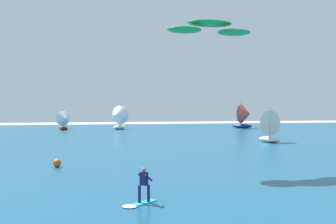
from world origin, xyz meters
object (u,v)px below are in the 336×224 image
at_px(kitesurfer, 141,191).
at_px(kite, 210,28).
at_px(sailboat_heeled_over, 267,126).
at_px(marker_buoy, 57,163).
at_px(sailboat_anchored_offshore, 118,117).
at_px(sailboat_far_left, 245,116).
at_px(sailboat_trailing, 64,120).

bearing_deg(kitesurfer, kite, 57.38).
xyz_separation_m(sailboat_heeled_over, marker_buoy, (-23.69, -16.15, -1.73)).
bearing_deg(sailboat_heeled_over, sailboat_anchored_offshore, 120.69).
bearing_deg(sailboat_heeled_over, marker_buoy, -145.72).
distance_m(kitesurfer, kite, 14.47).
relative_size(kitesurfer, sailboat_heeled_over, 0.42).
bearing_deg(sailboat_far_left, sailboat_trailing, 178.86).
distance_m(kitesurfer, sailboat_heeled_over, 33.65).
xyz_separation_m(kitesurfer, sailboat_trailing, (-8.60, 56.99, 1.23)).
relative_size(kitesurfer, kite, 0.29).
height_order(kite, sailboat_anchored_offshore, kite).
bearing_deg(kite, sailboat_far_left, 66.22).
relative_size(kite, sailboat_far_left, 1.18).
bearing_deg(kitesurfer, marker_buoy, 113.11).
relative_size(kitesurfer, marker_buoy, 3.07).
bearing_deg(sailboat_anchored_offshore, marker_buoy, -98.11).
height_order(sailboat_heeled_over, marker_buoy, sailboat_heeled_over).
height_order(sailboat_far_left, sailboat_trailing, sailboat_far_left).
xyz_separation_m(sailboat_trailing, marker_buoy, (3.55, -45.17, -1.53)).
bearing_deg(sailboat_far_left, sailboat_heeled_over, -105.76).
bearing_deg(kite, sailboat_heeled_over, 55.80).
height_order(kite, marker_buoy, kite).
bearing_deg(sailboat_far_left, kitesurfer, -115.32).
xyz_separation_m(kitesurfer, sailboat_far_left, (26.64, 56.29, 1.88)).
bearing_deg(kite, kitesurfer, -122.62).
distance_m(kitesurfer, sailboat_anchored_offshore, 57.08).
height_order(kite, sailboat_trailing, kite).
xyz_separation_m(kite, sailboat_heeled_over, (12.78, 18.80, -8.10)).
xyz_separation_m(sailboat_far_left, sailboat_trailing, (-35.23, 0.70, -0.65)).
bearing_deg(sailboat_trailing, marker_buoy, -85.51).
relative_size(sailboat_heeled_over, sailboat_trailing, 1.11).
height_order(kitesurfer, sailboat_far_left, sailboat_far_left).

